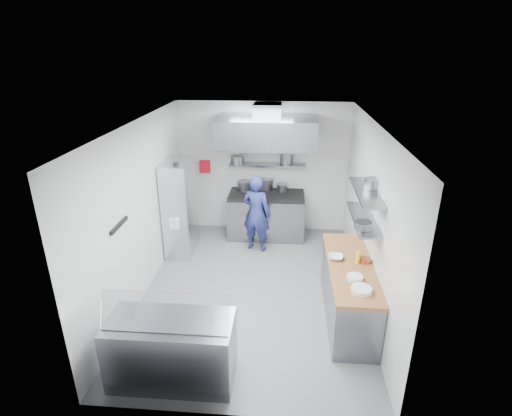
# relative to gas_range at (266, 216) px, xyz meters

# --- Properties ---
(floor) EXTENTS (5.00, 5.00, 0.00)m
(floor) POSITION_rel_gas_range_xyz_m (-0.10, -2.10, -0.45)
(floor) COLOR slate
(floor) RESTS_ON ground
(ceiling) EXTENTS (5.00, 5.00, 0.00)m
(ceiling) POSITION_rel_gas_range_xyz_m (-0.10, -2.10, 2.35)
(ceiling) COLOR silver
(ceiling) RESTS_ON wall_back
(wall_back) EXTENTS (3.60, 2.80, 0.02)m
(wall_back) POSITION_rel_gas_range_xyz_m (-0.10, 0.40, 0.95)
(wall_back) COLOR white
(wall_back) RESTS_ON floor
(wall_front) EXTENTS (3.60, 2.80, 0.02)m
(wall_front) POSITION_rel_gas_range_xyz_m (-0.10, -4.60, 0.95)
(wall_front) COLOR white
(wall_front) RESTS_ON floor
(wall_left) EXTENTS (2.80, 5.00, 0.02)m
(wall_left) POSITION_rel_gas_range_xyz_m (-1.90, -2.10, 0.95)
(wall_left) COLOR white
(wall_left) RESTS_ON floor
(wall_right) EXTENTS (2.80, 5.00, 0.02)m
(wall_right) POSITION_rel_gas_range_xyz_m (1.70, -2.10, 0.95)
(wall_right) COLOR white
(wall_right) RESTS_ON floor
(gas_range) EXTENTS (1.60, 0.80, 0.90)m
(gas_range) POSITION_rel_gas_range_xyz_m (0.00, 0.00, 0.00)
(gas_range) COLOR gray
(gas_range) RESTS_ON floor
(cooktop) EXTENTS (1.57, 0.78, 0.06)m
(cooktop) POSITION_rel_gas_range_xyz_m (0.00, 0.00, 0.48)
(cooktop) COLOR black
(cooktop) RESTS_ON gas_range
(stock_pot_left) EXTENTS (0.30, 0.30, 0.20)m
(stock_pot_left) POSITION_rel_gas_range_xyz_m (-0.48, 0.20, 0.61)
(stock_pot_left) COLOR slate
(stock_pot_left) RESTS_ON cooktop
(stock_pot_mid) EXTENTS (0.32, 0.32, 0.24)m
(stock_pot_mid) POSITION_rel_gas_range_xyz_m (-0.04, 0.31, 0.63)
(stock_pot_mid) COLOR slate
(stock_pot_mid) RESTS_ON cooktop
(stock_pot_right) EXTENTS (0.23, 0.23, 0.16)m
(stock_pot_right) POSITION_rel_gas_range_xyz_m (0.32, 0.21, 0.59)
(stock_pot_right) COLOR slate
(stock_pot_right) RESTS_ON cooktop
(over_range_shelf) EXTENTS (1.60, 0.30, 0.04)m
(over_range_shelf) POSITION_rel_gas_range_xyz_m (0.00, 0.24, 1.07)
(over_range_shelf) COLOR gray
(over_range_shelf) RESTS_ON wall_back
(shelf_pot_a) EXTENTS (0.27, 0.27, 0.18)m
(shelf_pot_a) POSITION_rel_gas_range_xyz_m (-0.62, 0.14, 1.18)
(shelf_pot_a) COLOR slate
(shelf_pot_a) RESTS_ON over_range_shelf
(shelf_pot_b) EXTENTS (0.28, 0.28, 0.22)m
(shelf_pot_b) POSITION_rel_gas_range_xyz_m (0.40, 0.35, 1.20)
(shelf_pot_b) COLOR slate
(shelf_pot_b) RESTS_ON over_range_shelf
(extractor_hood) EXTENTS (1.90, 1.15, 0.55)m
(extractor_hood) POSITION_rel_gas_range_xyz_m (0.00, -0.18, 1.85)
(extractor_hood) COLOR gray
(extractor_hood) RESTS_ON wall_back
(hood_duct) EXTENTS (0.55, 0.55, 0.24)m
(hood_duct) POSITION_rel_gas_range_xyz_m (0.00, 0.05, 2.23)
(hood_duct) COLOR slate
(hood_duct) RESTS_ON extractor_hood
(red_firebox) EXTENTS (0.22, 0.10, 0.26)m
(red_firebox) POSITION_rel_gas_range_xyz_m (-1.35, 0.34, 0.97)
(red_firebox) COLOR red
(red_firebox) RESTS_ON wall_back
(chef) EXTENTS (0.65, 0.53, 1.56)m
(chef) POSITION_rel_gas_range_xyz_m (-0.16, -0.64, 0.33)
(chef) COLOR navy
(chef) RESTS_ON floor
(wire_rack) EXTENTS (0.50, 0.90, 1.85)m
(wire_rack) POSITION_rel_gas_range_xyz_m (-1.63, -0.82, 0.48)
(wire_rack) COLOR silver
(wire_rack) RESTS_ON floor
(rack_bin_a) EXTENTS (0.17, 0.21, 0.19)m
(rack_bin_a) POSITION_rel_gas_range_xyz_m (-1.63, -1.21, 0.35)
(rack_bin_a) COLOR white
(rack_bin_a) RESTS_ON wire_rack
(rack_bin_b) EXTENTS (0.13, 0.17, 0.15)m
(rack_bin_b) POSITION_rel_gas_range_xyz_m (-1.63, -0.79, 0.85)
(rack_bin_b) COLOR yellow
(rack_bin_b) RESTS_ON wire_rack
(rack_jar) EXTENTS (0.10, 0.10, 0.18)m
(rack_jar) POSITION_rel_gas_range_xyz_m (-1.58, -1.04, 1.35)
(rack_jar) COLOR black
(rack_jar) RESTS_ON wire_rack
(knife_strip) EXTENTS (0.04, 0.55, 0.05)m
(knife_strip) POSITION_rel_gas_range_xyz_m (-1.88, -3.00, 1.10)
(knife_strip) COLOR black
(knife_strip) RESTS_ON wall_left
(prep_counter_base) EXTENTS (0.62, 2.00, 0.84)m
(prep_counter_base) POSITION_rel_gas_range_xyz_m (1.38, -2.70, -0.03)
(prep_counter_base) COLOR gray
(prep_counter_base) RESTS_ON floor
(prep_counter_top) EXTENTS (0.65, 2.04, 0.06)m
(prep_counter_top) POSITION_rel_gas_range_xyz_m (1.38, -2.70, 0.42)
(prep_counter_top) COLOR #9A5D38
(prep_counter_top) RESTS_ON prep_counter_base
(plate_stack_a) EXTENTS (0.27, 0.27, 0.06)m
(plate_stack_a) POSITION_rel_gas_range_xyz_m (1.41, -3.38, 0.48)
(plate_stack_a) COLOR white
(plate_stack_a) RESTS_ON prep_counter_top
(plate_stack_b) EXTENTS (0.22, 0.22, 0.06)m
(plate_stack_b) POSITION_rel_gas_range_xyz_m (1.37, -3.10, 0.48)
(plate_stack_b) COLOR white
(plate_stack_b) RESTS_ON prep_counter_top
(copper_pan) EXTENTS (0.17, 0.17, 0.06)m
(copper_pan) POSITION_rel_gas_range_xyz_m (1.59, -2.60, 0.48)
(copper_pan) COLOR #BF6036
(copper_pan) RESTS_ON prep_counter_top
(squeeze_bottle) EXTENTS (0.06, 0.06, 0.18)m
(squeeze_bottle) POSITION_rel_gas_range_xyz_m (1.48, -2.63, 0.54)
(squeeze_bottle) COLOR yellow
(squeeze_bottle) RESTS_ON prep_counter_top
(mixing_bowl) EXTENTS (0.24, 0.24, 0.05)m
(mixing_bowl) POSITION_rel_gas_range_xyz_m (1.17, -2.54, 0.48)
(mixing_bowl) COLOR white
(mixing_bowl) RESTS_ON prep_counter_top
(wall_shelf_lower) EXTENTS (0.30, 1.30, 0.04)m
(wall_shelf_lower) POSITION_rel_gas_range_xyz_m (1.54, -2.40, 1.05)
(wall_shelf_lower) COLOR gray
(wall_shelf_lower) RESTS_ON wall_right
(wall_shelf_upper) EXTENTS (0.30, 1.30, 0.04)m
(wall_shelf_upper) POSITION_rel_gas_range_xyz_m (1.54, -2.40, 1.47)
(wall_shelf_upper) COLOR gray
(wall_shelf_upper) RESTS_ON wall_right
(shelf_pot_c) EXTENTS (0.24, 0.24, 0.10)m
(shelf_pot_c) POSITION_rel_gas_range_xyz_m (1.47, -2.77, 1.12)
(shelf_pot_c) COLOR slate
(shelf_pot_c) RESTS_ON wall_shelf_lower
(shelf_pot_d) EXTENTS (0.24, 0.24, 0.14)m
(shelf_pot_d) POSITION_rel_gas_range_xyz_m (1.65, -2.27, 1.56)
(shelf_pot_d) COLOR slate
(shelf_pot_d) RESTS_ON wall_shelf_upper
(display_case) EXTENTS (1.50, 0.70, 0.85)m
(display_case) POSITION_rel_gas_range_xyz_m (-0.92, -4.10, -0.03)
(display_case) COLOR gray
(display_case) RESTS_ON floor
(display_glass) EXTENTS (1.47, 0.19, 0.42)m
(display_glass) POSITION_rel_gas_range_xyz_m (-0.92, -4.22, 0.62)
(display_glass) COLOR silver
(display_glass) RESTS_ON display_case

